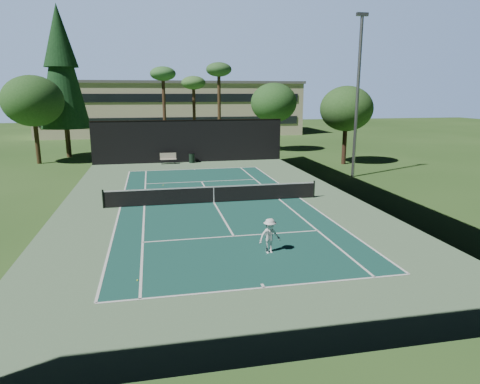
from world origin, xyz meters
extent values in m
plane|color=#2E551F|center=(0.00, 0.00, 0.00)|extent=(160.00, 160.00, 0.00)
cube|color=#5D825B|center=(0.00, 0.00, 0.01)|extent=(18.00, 32.00, 0.01)
cube|color=#174C42|center=(0.00, 0.00, 0.01)|extent=(10.97, 23.77, 0.01)
cube|color=white|center=(0.00, -11.88, 0.02)|extent=(10.97, 0.10, 0.01)
cube|color=white|center=(0.00, 11.88, 0.02)|extent=(10.97, 0.10, 0.01)
cube|color=white|center=(0.00, -6.40, 0.02)|extent=(8.23, 0.10, 0.01)
cube|color=white|center=(0.00, 6.40, 0.02)|extent=(8.23, 0.10, 0.01)
cube|color=white|center=(-5.49, 0.00, 0.02)|extent=(0.10, 23.77, 0.01)
cube|color=white|center=(5.49, 0.00, 0.02)|extent=(0.10, 23.77, 0.01)
cube|color=white|center=(-4.12, 0.00, 0.02)|extent=(0.10, 23.77, 0.01)
cube|color=white|center=(4.12, 0.00, 0.02)|extent=(0.10, 23.77, 0.01)
cube|color=white|center=(0.00, 0.00, 0.02)|extent=(0.10, 12.80, 0.01)
cube|color=white|center=(0.00, -11.73, 0.02)|extent=(0.10, 0.30, 0.01)
cube|color=white|center=(0.00, 11.73, 0.02)|extent=(0.10, 0.30, 0.01)
cylinder|color=black|center=(-6.40, 0.00, 0.55)|extent=(0.10, 0.10, 1.10)
cylinder|color=black|center=(6.40, 0.00, 0.55)|extent=(0.10, 0.10, 1.10)
cube|color=black|center=(0.00, 0.00, 0.50)|extent=(12.80, 0.02, 0.92)
cube|color=white|center=(0.00, 0.00, 0.98)|extent=(12.80, 0.04, 0.07)
cube|color=white|center=(0.00, 0.00, 0.50)|extent=(0.05, 0.03, 0.92)
cube|color=black|center=(0.00, 16.00, 2.00)|extent=(18.00, 0.04, 4.00)
cube|color=black|center=(0.00, -16.00, 2.00)|extent=(18.00, 0.04, 4.00)
cube|color=black|center=(9.00, 0.00, 2.00)|extent=(0.04, 32.00, 4.00)
cube|color=black|center=(-9.00, 0.00, 2.00)|extent=(0.04, 32.00, 4.00)
cube|color=black|center=(0.00, 16.00, 4.00)|extent=(18.00, 0.06, 0.06)
imported|color=white|center=(1.07, -8.74, 0.74)|extent=(1.05, 0.74, 1.48)
sphere|color=#D6F537|center=(-4.23, -10.44, 0.03)|extent=(0.06, 0.06, 0.06)
sphere|color=#DFEE36|center=(-1.24, 3.86, 0.03)|extent=(0.07, 0.07, 0.07)
sphere|color=#C1E133|center=(3.32, 1.54, 0.03)|extent=(0.06, 0.06, 0.06)
sphere|color=#C4D32F|center=(-2.86, 5.60, 0.04)|extent=(0.07, 0.07, 0.07)
cube|color=#BBB29B|center=(-2.08, 15.26, 0.45)|extent=(1.50, 0.45, 0.05)
cube|color=beige|center=(-2.08, 15.46, 0.75)|extent=(1.50, 0.06, 0.55)
cube|color=black|center=(-2.68, 15.26, 0.21)|extent=(0.06, 0.40, 0.42)
cube|color=black|center=(-1.48, 15.26, 0.21)|extent=(0.06, 0.40, 0.42)
cylinder|color=black|center=(0.13, 15.51, 0.45)|extent=(0.52, 0.52, 0.90)
cylinder|color=black|center=(0.13, 15.51, 0.92)|extent=(0.56, 0.56, 0.05)
cylinder|color=#4A3720|center=(-12.00, 22.00, 1.80)|extent=(0.50, 0.50, 3.60)
cone|color=#143919|center=(-12.00, 22.00, 9.00)|extent=(4.80, 4.80, 12.00)
cone|color=#123316|center=(-12.00, 22.00, 12.00)|extent=(3.30, 3.30, 6.00)
cylinder|color=#49301F|center=(-2.00, 24.00, 4.28)|extent=(0.36, 0.36, 8.55)
ellipsoid|color=#346F31|center=(-2.00, 24.00, 8.55)|extent=(2.80, 2.80, 1.54)
cylinder|color=#442B1D|center=(1.50, 26.00, 3.83)|extent=(0.36, 0.36, 7.65)
ellipsoid|color=#3C6D31|center=(1.50, 26.00, 7.65)|extent=(2.80, 2.80, 1.54)
cylinder|color=#47321E|center=(4.00, 23.00, 4.50)|extent=(0.36, 0.36, 9.00)
ellipsoid|color=#2F5D2A|center=(4.00, 23.00, 9.00)|extent=(2.80, 2.80, 1.54)
cylinder|color=#49301F|center=(10.00, 22.00, 1.76)|extent=(0.40, 0.40, 3.52)
ellipsoid|color=#24521F|center=(10.00, 22.00, 5.44)|extent=(5.12, 5.12, 4.35)
cylinder|color=#3F271B|center=(14.00, 12.00, 1.65)|extent=(0.40, 0.40, 3.30)
ellipsoid|color=#28511F|center=(14.00, 12.00, 5.10)|extent=(4.80, 4.80, 4.08)
cylinder|color=#43321C|center=(-14.00, 18.00, 1.87)|extent=(0.40, 0.40, 3.74)
ellipsoid|color=#265220|center=(-14.00, 18.00, 5.78)|extent=(5.44, 5.44, 4.62)
cube|color=beige|center=(0.00, 46.00, 4.00)|extent=(40.00, 12.00, 8.00)
cube|color=#59595B|center=(0.00, 46.00, 8.10)|extent=(40.50, 12.50, 0.40)
cube|color=black|center=(0.00, 39.95, 2.40)|extent=(38.00, 0.15, 1.20)
cube|color=black|center=(0.00, 39.95, 5.80)|extent=(38.00, 0.15, 1.20)
cylinder|color=gray|center=(12.00, 6.00, 6.00)|extent=(0.24, 0.24, 12.00)
cube|color=gray|center=(12.00, 6.00, 12.10)|extent=(0.90, 0.25, 0.25)
camera|label=1|loc=(-3.51, -24.86, 6.46)|focal=32.00mm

